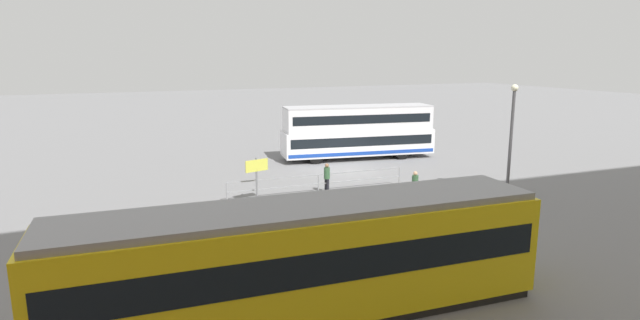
# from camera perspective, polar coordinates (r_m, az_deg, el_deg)

# --- Properties ---
(ground_plane) EXTENTS (160.00, 160.00, 0.00)m
(ground_plane) POSITION_cam_1_polar(r_m,az_deg,el_deg) (32.93, 2.76, -1.20)
(ground_plane) COLOR slate
(double_decker_bus) EXTENTS (11.04, 4.05, 3.77)m
(double_decker_bus) POSITION_cam_1_polar(r_m,az_deg,el_deg) (36.57, 4.22, 3.15)
(double_decker_bus) COLOR white
(double_decker_bus) RESTS_ON ground
(tram_yellow) EXTENTS (13.92, 3.36, 3.31)m
(tram_yellow) POSITION_cam_1_polar(r_m,az_deg,el_deg) (14.57, -1.60, -10.93)
(tram_yellow) COLOR yellow
(tram_yellow) RESTS_ON ground
(pedestrian_near_railing) EXTENTS (0.35, 0.36, 1.64)m
(pedestrian_near_railing) POSITION_cam_1_polar(r_m,az_deg,el_deg) (27.38, 0.77, -1.81)
(pedestrian_near_railing) COLOR black
(pedestrian_near_railing) RESTS_ON ground
(pedestrian_crossing) EXTENTS (0.42, 0.42, 1.60)m
(pedestrian_crossing) POSITION_cam_1_polar(r_m,az_deg,el_deg) (26.15, 10.51, -2.71)
(pedestrian_crossing) COLOR #4C3F2D
(pedestrian_crossing) RESTS_ON ground
(pedestrian_railing) EXTENTS (9.88, 0.40, 1.08)m
(pedestrian_railing) POSITION_cam_1_polar(r_m,az_deg,el_deg) (27.29, -0.17, -2.27)
(pedestrian_railing) COLOR gray
(pedestrian_railing) RESTS_ON ground
(info_sign) EXTENTS (1.23, 0.36, 2.32)m
(info_sign) POSITION_cam_1_polar(r_m,az_deg,el_deg) (25.64, -7.05, -1.25)
(info_sign) COLOR slate
(info_sign) RESTS_ON ground
(street_lamp) EXTENTS (0.36, 0.36, 5.85)m
(street_lamp) POSITION_cam_1_polar(r_m,az_deg,el_deg) (27.93, 20.50, 3.03)
(street_lamp) COLOR #4C4C51
(street_lamp) RESTS_ON ground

